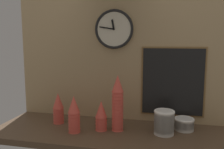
% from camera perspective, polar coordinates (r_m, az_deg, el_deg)
% --- Properties ---
extents(ground_plane, '(1.60, 0.56, 0.04)m').
position_cam_1_polar(ground_plane, '(1.63, 0.17, -13.99)').
color(ground_plane, '#4C3826').
extents(wall_tiled_back, '(1.60, 0.03, 1.05)m').
position_cam_1_polar(wall_tiled_back, '(1.77, 2.07, 5.96)').
color(wall_tiled_back, tan).
rests_on(wall_tiled_back, ground_plane).
extents(cup_stack_center, '(0.08, 0.08, 0.20)m').
position_cam_1_polar(cup_stack_center, '(1.60, -2.62, -9.85)').
color(cup_stack_center, '#DB4C3D').
rests_on(cup_stack_center, ground_plane).
extents(cup_stack_left, '(0.08, 0.08, 0.22)m').
position_cam_1_polar(cup_stack_left, '(1.77, -12.79, -7.90)').
color(cup_stack_left, '#DB4C3D').
rests_on(cup_stack_left, ground_plane).
extents(cup_stack_center_left, '(0.08, 0.08, 0.24)m').
position_cam_1_polar(cup_stack_center_left, '(1.57, -9.13, -9.40)').
color(cup_stack_center_left, '#DB4C3D').
rests_on(cup_stack_center_left, ground_plane).
extents(cup_stack_center_right, '(0.08, 0.08, 0.37)m').
position_cam_1_polar(cup_stack_center_right, '(1.57, 1.37, -6.88)').
color(cup_stack_center_right, '#DB4C3D').
rests_on(cup_stack_center_right, ground_plane).
extents(bowl_stack_right, '(0.13, 0.13, 0.16)m').
position_cam_1_polar(bowl_stack_right, '(1.57, 12.42, -11.05)').
color(bowl_stack_right, beige).
rests_on(bowl_stack_right, ground_plane).
extents(bowl_stack_far_right, '(0.13, 0.13, 0.08)m').
position_cam_1_polar(bowl_stack_far_right, '(1.68, 16.96, -11.20)').
color(bowl_stack_far_right, beige).
rests_on(bowl_stack_far_right, ground_plane).
extents(wall_clock, '(0.29, 0.03, 0.29)m').
position_cam_1_polar(wall_clock, '(1.75, 0.48, 10.84)').
color(wall_clock, beige).
extents(menu_board, '(0.45, 0.01, 0.50)m').
position_cam_1_polar(menu_board, '(1.74, 14.38, -1.72)').
color(menu_board, olive).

